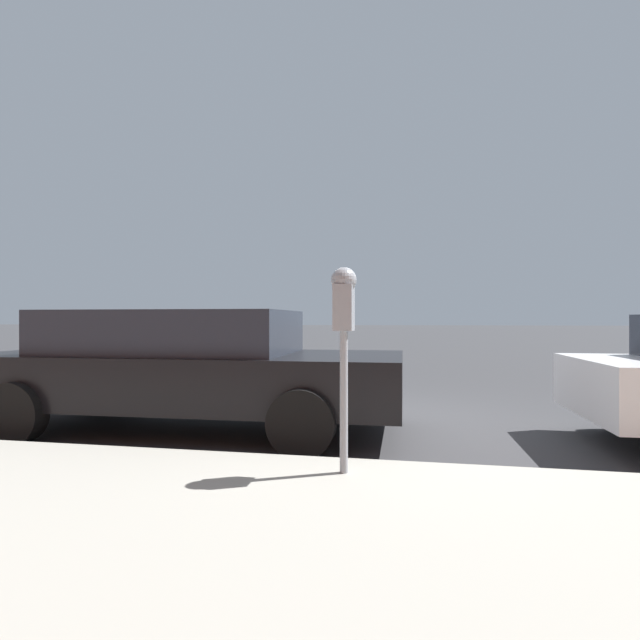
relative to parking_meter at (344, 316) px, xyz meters
The scene contains 3 objects.
ground_plane 2.90m from the parking_meter, ahead, with size 220.00×220.00×0.00m, color #333335.
parking_meter is the anchor object (origin of this frame).
car_black 2.76m from the parking_meter, 50.38° to the left, with size 2.10×4.86×1.38m.
Camera 1 is at (-6.24, -0.47, 1.28)m, focal length 28.00 mm.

